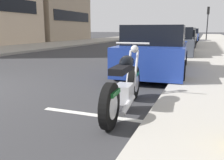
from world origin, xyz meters
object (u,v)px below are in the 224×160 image
parked_car_far_down_curb (185,36)px  traffic_signal_near_corner (208,16)px  parked_car_at_intersection (156,51)px  parked_car_mid_block (183,39)px  parked_car_near_corner (175,43)px  parked_car_behind_motorcycle (191,35)px  parked_motorcycle (124,86)px

parked_car_far_down_curb → traffic_signal_near_corner: traffic_signal_near_corner is taller
parked_car_at_intersection → parked_car_mid_block: parked_car_at_intersection is taller
parked_car_near_corner → traffic_signal_near_corner: (18.51, -1.54, 2.22)m
parked_car_at_intersection → traffic_signal_near_corner: 24.10m
parked_car_mid_block → traffic_signal_near_corner: size_ratio=1.21×
parked_car_mid_block → parked_car_far_down_curb: 5.91m
parked_car_near_corner → parked_car_far_down_curb: 11.94m
traffic_signal_near_corner → parked_car_mid_block: bearing=172.6°
parked_car_near_corner → parked_car_far_down_curb: bearing=-2.1°
parked_car_mid_block → traffic_signal_near_corner: traffic_signal_near_corner is taller
parked_car_behind_motorcycle → traffic_signal_near_corner: (1.41, -1.73, 2.22)m
parked_car_behind_motorcycle → traffic_signal_near_corner: traffic_signal_near_corner is taller
parked_car_near_corner → parked_car_behind_motorcycle: 17.10m
parked_motorcycle → parked_car_behind_motorcycle: 26.26m
parked_car_mid_block → parked_car_behind_motorcycle: 11.06m
parked_car_far_down_curb → parked_car_behind_motorcycle: (5.16, -0.19, -0.03)m
parked_motorcycle → traffic_signal_near_corner: traffic_signal_near_corner is taller
traffic_signal_near_corner → parked_car_at_intersection: bearing=176.5°
parked_car_at_intersection → parked_car_far_down_curb: bearing=-1.8°
parked_car_mid_block → parked_car_far_down_curb: size_ratio=1.08×
parked_motorcycle → parked_car_mid_block: (15.19, 0.36, 0.20)m
parked_car_far_down_curb → traffic_signal_near_corner: 7.19m
parked_car_at_intersection → parked_car_near_corner: 5.45m
parked_motorcycle → parked_car_mid_block: size_ratio=0.48×
parked_car_near_corner → parked_car_far_down_curb: (11.93, 0.38, 0.03)m
parked_motorcycle → parked_car_near_corner: parked_car_near_corner is taller
traffic_signal_near_corner → parked_motorcycle: bearing=177.4°
parked_motorcycle → traffic_signal_near_corner: (27.66, -1.27, 2.47)m
parked_motorcycle → traffic_signal_near_corner: 27.80m
parked_motorcycle → parked_car_near_corner: (9.16, 0.27, 0.26)m
parked_car_mid_block → parked_car_far_down_curb: bearing=1.7°
traffic_signal_near_corner → parked_car_near_corner: bearing=175.2°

